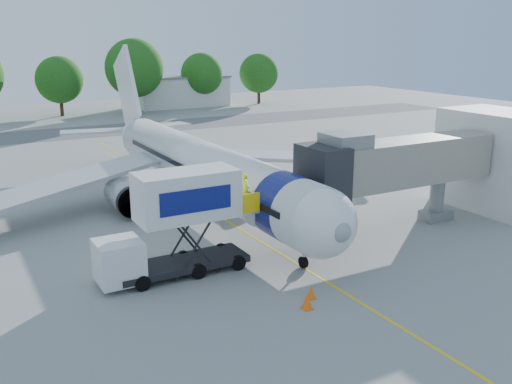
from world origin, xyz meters
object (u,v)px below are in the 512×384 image
jet_bridge (389,165)px  catering_hiloader (176,224)px  aircraft (200,166)px  ground_tug (478,323)px

jet_bridge → catering_hiloader: jet_bridge is taller
jet_bridge → aircraft: bearing=125.7°
jet_bridge → ground_tug: size_ratio=3.23×
aircraft → ground_tug: (1.87, -23.50, -2.13)m
jet_bridge → catering_hiloader: size_ratio=1.62×
ground_tug → aircraft: bearing=112.1°
catering_hiloader → jet_bridge: bearing=0.0°
aircraft → ground_tug: size_ratio=8.76×
aircraft → catering_hiloader: size_ratio=4.41×
catering_hiloader → ground_tug: bearing=-56.7°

